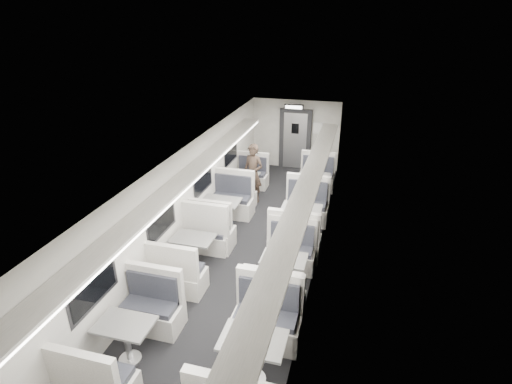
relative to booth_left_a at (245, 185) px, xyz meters
The scene contains 19 objects.
room 3.43m from the booth_left_a, 72.53° to the right, with size 3.24×12.24×2.64m.
booth_left_a is the anchor object (origin of this frame).
booth_left_b 2.11m from the booth_left_a, 90.00° to the right, with size 1.15×2.33×1.25m.
booth_left_c 3.83m from the booth_left_a, 90.00° to the right, with size 1.06×2.15×1.15m.
booth_left_d 6.45m from the booth_left_a, 90.00° to the right, with size 1.05×2.13×1.14m.
booth_right_a 2.03m from the booth_left_a, ahead, with size 1.07×2.17×1.16m.
booth_right_b 2.80m from the booth_left_a, 44.44° to the right, with size 1.14×2.32×1.24m.
booth_right_c 4.53m from the booth_left_a, 63.80° to the right, with size 1.05×2.13×1.14m.
booth_right_d 6.61m from the booth_left_a, 72.40° to the right, with size 1.14×2.32×1.24m.
passenger 0.65m from the booth_left_a, 38.26° to the right, with size 0.63×0.41×1.72m, color black.
window_a 1.12m from the booth_left_a, 155.51° to the left, with size 0.02×1.18×0.84m, color black.
window_b 2.26m from the booth_left_a, 103.86° to the right, with size 0.02×1.18×0.84m, color black.
window_c 4.32m from the booth_left_a, 96.66° to the right, with size 0.02×1.18×0.84m, color black.
window_d 6.47m from the booth_left_a, 94.38° to the right, with size 0.02×1.18×0.84m, color black.
luggage_rack_left 3.82m from the booth_left_a, 94.02° to the right, with size 0.46×10.40×0.09m.
luggage_rack_right 4.42m from the booth_left_a, 57.16° to the right, with size 0.46×10.40×0.09m.
vestibule_door 3.01m from the booth_left_a, 70.05° to the left, with size 1.10×0.13×2.10m.
exit_sign 3.13m from the booth_left_a, 66.19° to the left, with size 0.62×0.12×0.16m.
wall_notice 3.45m from the booth_left_a, 57.46° to the left, with size 0.32×0.02×0.40m, color silver.
Camera 1 is at (2.17, -7.29, 5.07)m, focal length 28.00 mm.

